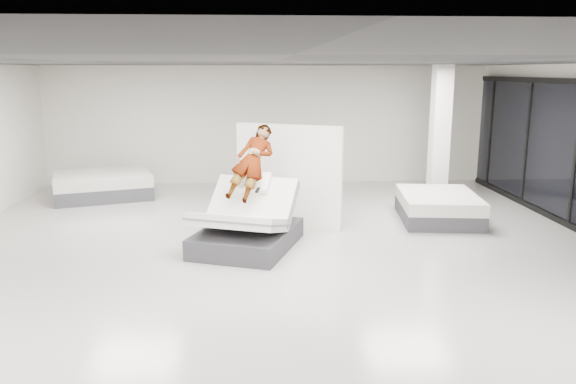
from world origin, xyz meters
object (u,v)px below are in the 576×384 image
(remote, at_px, (258,190))
(divider_panel, at_px, (288,176))
(hero_bed, at_px, (247,226))
(flat_bed_left_far, at_px, (103,185))
(person, at_px, (253,175))
(flat_bed_right_far, at_px, (438,207))
(column, at_px, (440,134))

(remote, relative_size, divider_panel, 0.06)
(hero_bed, distance_m, remote, 0.71)
(hero_bed, relative_size, divider_panel, 1.07)
(remote, relative_size, flat_bed_left_far, 0.05)
(person, relative_size, divider_panel, 0.71)
(remote, xyz_separation_m, divider_panel, (0.62, 1.55, -0.05))
(hero_bed, bearing_deg, flat_bed_right_far, 23.08)
(remote, xyz_separation_m, column, (4.30, 3.52, 0.53))
(hero_bed, xyz_separation_m, remote, (0.20, -0.10, 0.67))
(column, bearing_deg, remote, -140.70)
(remote, distance_m, flat_bed_left_far, 5.80)
(hero_bed, relative_size, column, 0.75)
(flat_bed_left_far, bearing_deg, remote, -49.00)
(column, bearing_deg, flat_bed_right_far, -106.99)
(divider_panel, distance_m, flat_bed_left_far, 5.25)
(flat_bed_right_far, height_order, column, column)
(person, relative_size, column, 0.50)
(column, bearing_deg, divider_panel, -151.86)
(person, bearing_deg, flat_bed_left_far, 153.08)
(remote, height_order, divider_panel, divider_panel)
(remote, bearing_deg, flat_bed_right_far, 45.37)
(remote, bearing_deg, divider_panel, 88.27)
(person, xyz_separation_m, flat_bed_right_far, (3.86, 1.39, -0.97))
(hero_bed, height_order, remote, hero_bed)
(person, relative_size, remote, 11.43)
(hero_bed, bearing_deg, remote, -26.94)
(person, height_order, flat_bed_left_far, person)
(divider_panel, height_order, flat_bed_left_far, divider_panel)
(hero_bed, bearing_deg, person, 70.04)
(column, bearing_deg, hero_bed, -142.75)
(remote, xyz_separation_m, flat_bed_left_far, (-3.77, 4.34, -0.76))
(flat_bed_right_far, bearing_deg, column, 73.01)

